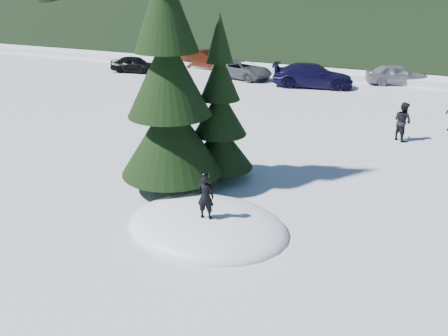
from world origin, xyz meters
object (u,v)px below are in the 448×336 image
at_px(child_skier, 205,197).
at_px(car_2, 242,70).
at_px(car_1, 206,60).
at_px(car_4, 397,74).
at_px(adult_0, 402,121).
at_px(car_3, 313,75).
at_px(car_0, 135,64).
at_px(spruce_tall, 169,85).
at_px(spruce_short, 220,118).

distance_m(child_skier, car_2, 21.56).
relative_size(car_1, car_4, 1.08).
xyz_separation_m(adult_0, car_3, (-6.27, 9.00, -0.07)).
bearing_deg(car_4, adult_0, 163.82).
xyz_separation_m(child_skier, car_4, (2.37, 22.67, -0.41)).
xyz_separation_m(car_0, car_2, (8.37, 1.38, -0.00)).
xyz_separation_m(spruce_tall, spruce_short, (1.00, 1.40, -1.22)).
relative_size(car_2, car_4, 1.14).
relative_size(child_skier, car_4, 0.31).
height_order(child_skier, car_3, child_skier).
bearing_deg(car_3, spruce_short, 173.00).
xyz_separation_m(adult_0, car_0, (-19.94, 8.33, -0.19)).
bearing_deg(spruce_tall, child_skier, -42.25).
bearing_deg(spruce_tall, car_0, 129.72).
bearing_deg(car_2, spruce_tall, -147.22).
height_order(spruce_tall, car_2, spruce_tall).
xyz_separation_m(car_2, car_3, (5.30, -0.71, 0.12)).
xyz_separation_m(child_skier, car_3, (-2.46, 19.40, -0.34)).
distance_m(spruce_tall, car_4, 21.25).
bearing_deg(spruce_short, car_2, 111.19).
bearing_deg(car_1, car_2, -111.54).
xyz_separation_m(car_0, car_3, (13.67, 0.67, 0.12)).
bearing_deg(car_0, spruce_tall, -150.70).
xyz_separation_m(spruce_tall, car_2, (-5.44, 18.00, -2.69)).
height_order(car_1, car_3, car_3).
relative_size(adult_0, car_1, 0.38).
height_order(spruce_tall, car_3, spruce_tall).
xyz_separation_m(spruce_tall, car_0, (-13.81, 16.62, -2.69)).
distance_m(car_0, car_3, 13.69).
height_order(child_skier, car_4, child_skier).
bearing_deg(car_0, car_2, -91.08).
xyz_separation_m(child_skier, car_2, (-7.76, 20.11, -0.46)).
bearing_deg(car_0, car_4, -88.42).
height_order(spruce_short, car_1, spruce_short).
bearing_deg(adult_0, child_skier, 109.48).
bearing_deg(car_1, car_3, -99.43).
distance_m(child_skier, car_3, 19.56).
bearing_deg(child_skier, spruce_tall, -51.65).
bearing_deg(spruce_tall, spruce_short, 54.46).
relative_size(spruce_short, child_skier, 4.43).
xyz_separation_m(spruce_tall, child_skier, (2.32, -2.11, -2.23)).
bearing_deg(car_4, car_1, 66.86).
height_order(spruce_tall, car_1, spruce_tall).
height_order(spruce_tall, child_skier, spruce_tall).
bearing_deg(car_2, child_skier, -142.93).
distance_m(adult_0, car_1, 20.13).
xyz_separation_m(car_0, car_1, (4.04, 4.01, 0.08)).
bearing_deg(car_4, spruce_short, 146.23).
distance_m(spruce_short, child_skier, 3.88).
height_order(car_1, car_2, car_1).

